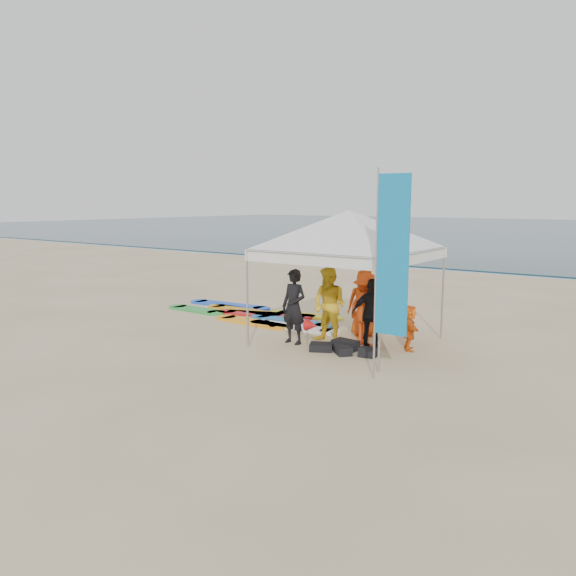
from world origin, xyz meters
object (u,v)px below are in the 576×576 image
(person_black_b, at_px, (372,314))
(person_seated, at_px, (410,328))
(person_black_a, at_px, (294,307))
(person_yellow, at_px, (329,305))
(person_orange_a, at_px, (366,309))
(feather_flag, at_px, (391,258))
(marker_pennant, at_px, (312,326))
(person_orange_b, at_px, (364,303))
(surfboard_spread, at_px, (259,315))
(canopy_tent, at_px, (349,210))

(person_black_b, xyz_separation_m, person_seated, (0.71, 0.41, -0.29))
(person_black_a, bearing_deg, person_yellow, 44.72)
(person_orange_a, distance_m, feather_flag, 2.99)
(person_orange_a, xyz_separation_m, person_seated, (0.98, 0.17, -0.33))
(person_yellow, xyz_separation_m, marker_pennant, (-0.11, -0.58, -0.39))
(person_orange_b, relative_size, feather_flag, 0.43)
(person_black_b, distance_m, surfboard_spread, 4.59)
(person_yellow, height_order, person_orange_b, person_yellow)
(person_orange_a, relative_size, person_orange_b, 1.02)
(canopy_tent, height_order, feather_flag, feather_flag)
(person_orange_a, bearing_deg, marker_pennant, 64.32)
(marker_pennant, bearing_deg, person_orange_b, 75.24)
(person_black_a, distance_m, surfboard_spread, 3.35)
(person_black_a, relative_size, person_yellow, 0.98)
(person_yellow, distance_m, canopy_tent, 2.22)
(person_yellow, relative_size, person_orange_b, 1.08)
(person_black_a, xyz_separation_m, surfboard_spread, (-2.60, 1.93, -0.83))
(person_seated, xyz_separation_m, surfboard_spread, (-5.03, 0.94, -0.47))
(person_yellow, relative_size, surfboard_spread, 0.31)
(person_black_b, bearing_deg, canopy_tent, -33.50)
(feather_flag, relative_size, surfboard_spread, 0.67)
(person_black_b, relative_size, person_orange_b, 0.97)
(person_black_a, distance_m, person_black_b, 1.81)
(person_orange_a, distance_m, surfboard_spread, 4.27)
(person_orange_a, distance_m, person_black_b, 0.37)
(person_black_b, bearing_deg, surfboard_spread, -34.34)
(person_black_a, distance_m, feather_flag, 3.56)
(person_orange_b, height_order, canopy_tent, canopy_tent)
(person_orange_a, bearing_deg, surfboard_spread, 5.89)
(person_black_b, distance_m, feather_flag, 2.70)
(person_yellow, height_order, person_seated, person_yellow)
(person_orange_b, height_order, feather_flag, feather_flag)
(person_black_a, relative_size, person_orange_b, 1.05)
(person_yellow, distance_m, person_black_b, 1.10)
(person_black_a, xyz_separation_m, person_orange_b, (0.96, 1.62, -0.04))
(person_seated, bearing_deg, marker_pennant, 89.12)
(person_black_a, height_order, person_yellow, person_yellow)
(canopy_tent, xyz_separation_m, marker_pennant, (-0.44, -0.85, -2.57))
(person_orange_a, xyz_separation_m, feather_flag, (1.57, -2.10, 1.44))
(person_seated, xyz_separation_m, feather_flag, (0.58, -2.27, 1.77))
(person_black_a, xyz_separation_m, feather_flag, (3.01, -1.27, 1.41))
(person_seated, height_order, surfboard_spread, person_seated)
(person_orange_b, bearing_deg, person_black_b, 95.61)
(person_seated, height_order, canopy_tent, canopy_tent)
(feather_flag, bearing_deg, person_orange_a, 126.78)
(person_yellow, xyz_separation_m, person_orange_a, (0.82, 0.28, -0.05))
(canopy_tent, bearing_deg, surfboard_spread, 162.42)
(person_black_a, height_order, marker_pennant, person_black_a)
(person_yellow, xyz_separation_m, person_black_b, (1.09, 0.04, -0.09))
(person_orange_b, xyz_separation_m, feather_flag, (2.05, -2.90, 1.45))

